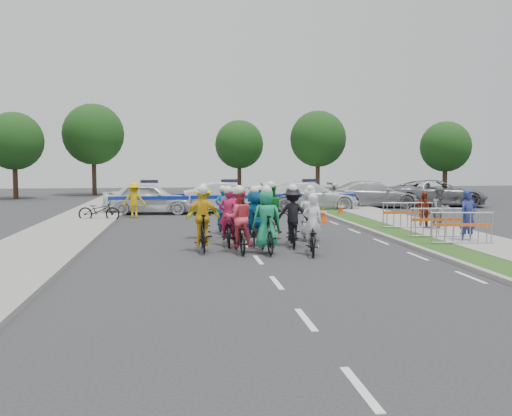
{
  "coord_description": "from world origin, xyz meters",
  "views": [
    {
      "loc": [
        -2.11,
        -15.37,
        2.7
      ],
      "look_at": [
        0.49,
        4.15,
        1.1
      ],
      "focal_mm": 40.0,
      "sensor_mm": 36.0,
      "label": 1
    }
  ],
  "objects": [
    {
      "name": "rider_11",
      "position": [
        0.74,
        5.41,
        0.77
      ],
      "size": [
        1.47,
        1.76,
        1.83
      ],
      "rotation": [
        0.0,
        0.0,
        3.18
      ],
      "color": "black",
      "rests_on": "ground"
    },
    {
      "name": "rider_10",
      "position": [
        -1.31,
        4.51,
        0.75
      ],
      "size": [
        1.12,
        1.96,
        1.95
      ],
      "rotation": [
        0.0,
        0.0,
        3.21
      ],
      "color": "black",
      "rests_on": "ground"
    },
    {
      "name": "police_car_1",
      "position": [
        0.49,
        14.81,
        0.81
      ],
      "size": [
        4.93,
        1.82,
        1.61
      ],
      "primitive_type": "imported",
      "rotation": [
        0.0,
        0.0,
        1.59
      ],
      "color": "silver",
      "rests_on": "ground"
    },
    {
      "name": "sidewalk_right",
      "position": [
        7.6,
        5.0,
        0.07
      ],
      "size": [
        2.4,
        60.0,
        0.13
      ],
      "primitive_type": "cube",
      "color": "gray",
      "rests_on": "ground"
    },
    {
      "name": "rider_12",
      "position": [
        -0.55,
        5.85,
        0.6
      ],
      "size": [
        0.83,
        1.85,
        1.83
      ],
      "rotation": [
        0.0,
        0.0,
        3.26
      ],
      "color": "black",
      "rests_on": "ground"
    },
    {
      "name": "cone_1",
      "position": [
        5.89,
        12.37,
        0.34
      ],
      "size": [
        0.4,
        0.4,
        0.7
      ],
      "color": "#F24C0C",
      "rests_on": "ground"
    },
    {
      "name": "rider_1",
      "position": [
        0.4,
        1.12,
        0.78
      ],
      "size": [
        0.87,
        1.95,
        2.02
      ],
      "rotation": [
        0.0,
        0.0,
        3.19
      ],
      "color": "black",
      "rests_on": "ground"
    },
    {
      "name": "tree_3",
      "position": [
        -9.0,
        32.0,
        4.89
      ],
      "size": [
        4.9,
        4.9,
        7.35
      ],
      "color": "#382619",
      "rests_on": "ground"
    },
    {
      "name": "civilian_suv",
      "position": [
        13.21,
        17.13,
        0.8
      ],
      "size": [
        6.11,
        3.48,
        1.61
      ],
      "primitive_type": "imported",
      "rotation": [
        0.0,
        0.0,
        1.42
      ],
      "color": "slate",
      "rests_on": "ground"
    },
    {
      "name": "rider_7",
      "position": [
        2.24,
        3.53,
        0.75
      ],
      "size": [
        0.83,
        1.85,
        1.92
      ],
      "rotation": [
        0.0,
        0.0,
        3.19
      ],
      "color": "black",
      "rests_on": "ground"
    },
    {
      "name": "cone_0",
      "position": [
        4.22,
        9.38,
        0.34
      ],
      "size": [
        0.4,
        0.4,
        0.7
      ],
      "color": "#F24C0C",
      "rests_on": "ground"
    },
    {
      "name": "parked_bike",
      "position": [
        -5.8,
        11.2,
        0.49
      ],
      "size": [
        1.95,
        0.89,
        0.99
      ],
      "primitive_type": "imported",
      "rotation": [
        0.0,
        0.0,
        1.44
      ],
      "color": "black",
      "rests_on": "ground"
    },
    {
      "name": "rider_5",
      "position": [
        0.25,
        2.78,
        0.81
      ],
      "size": [
        1.59,
        1.89,
        1.93
      ],
      "rotation": [
        0.0,
        0.0,
        3.02
      ],
      "color": "black",
      "rests_on": "ground"
    },
    {
      "name": "tree_2",
      "position": [
        18.0,
        26.0,
        3.83
      ],
      "size": [
        3.85,
        3.85,
        5.77
      ],
      "color": "#382619",
      "rests_on": "ground"
    },
    {
      "name": "tree_4",
      "position": [
        3.0,
        34.0,
        4.19
      ],
      "size": [
        4.2,
        4.2,
        6.3
      ],
      "color": "#382619",
      "rests_on": "ground"
    },
    {
      "name": "barrier_0",
      "position": [
        6.7,
        1.49,
        0.56
      ],
      "size": [
        2.05,
        0.74,
        1.12
      ],
      "primitive_type": null,
      "rotation": [
        0.0,
        0.0,
        -0.12
      ],
      "color": "#A5A8AD",
      "rests_on": "ground"
    },
    {
      "name": "marshal_hiviz",
      "position": [
        -4.32,
        12.65,
        0.85
      ],
      "size": [
        1.14,
        0.71,
        1.7
      ],
      "primitive_type": "imported",
      "rotation": [
        0.0,
        0.0,
        3.06
      ],
      "color": "#DFB70B",
      "rests_on": "ground"
    },
    {
      "name": "civilian_sedan",
      "position": [
        9.25,
        17.07,
        0.78
      ],
      "size": [
        5.55,
        2.7,
        1.55
      ],
      "primitive_type": "imported",
      "rotation": [
        0.0,
        0.0,
        1.47
      ],
      "color": "#A1A1A5",
      "rests_on": "ground"
    },
    {
      "name": "spectator_0",
      "position": [
        7.26,
        2.16,
        0.9
      ],
      "size": [
        0.75,
        0.59,
        1.8
      ],
      "primitive_type": "imported",
      "rotation": [
        0.0,
        0.0,
        0.27
      ],
      "color": "navy",
      "rests_on": "ground"
    },
    {
      "name": "barrier_1",
      "position": [
        6.7,
        3.12,
        0.56
      ],
      "size": [
        2.04,
        0.72,
        1.12
      ],
      "primitive_type": null,
      "rotation": [
        0.0,
        0.0,
        -0.11
      ],
      "color": "#A5A8AD",
      "rests_on": "ground"
    },
    {
      "name": "tree_1",
      "position": [
        9.0,
        30.0,
        4.54
      ],
      "size": [
        4.55,
        4.55,
        6.82
      ],
      "color": "#382619",
      "rests_on": "ground"
    },
    {
      "name": "ground",
      "position": [
        0.0,
        0.0,
        0.0
      ],
      "size": [
        90.0,
        90.0,
        0.0
      ],
      "primitive_type": "plane",
      "color": "#28282B",
      "rests_on": "ground"
    },
    {
      "name": "rider_0",
      "position": [
        1.69,
        0.75,
        0.6
      ],
      "size": [
        0.92,
        1.85,
        1.8
      ],
      "rotation": [
        0.0,
        0.0,
        2.96
      ],
      "color": "black",
      "rests_on": "ground"
    },
    {
      "name": "rider_2",
      "position": [
        -0.39,
        1.39,
        0.74
      ],
      "size": [
        0.87,
        2.01,
        2.01
      ],
      "rotation": [
        0.0,
        0.0,
        3.2
      ],
      "color": "black",
      "rests_on": "ground"
    },
    {
      "name": "rider_3",
      "position": [
        -1.44,
        1.76,
        0.77
      ],
      "size": [
        1.01,
        1.92,
        2.01
      ],
      "rotation": [
        0.0,
        0.0,
        3.15
      ],
      "color": "black",
      "rests_on": "ground"
    },
    {
      "name": "police_car_0",
      "position": [
        -3.7,
        14.62,
        0.8
      ],
      "size": [
        4.84,
        2.25,
        1.6
      ],
      "primitive_type": "imported",
      "rotation": [
        0.0,
        0.0,
        1.49
      ],
      "color": "silver",
      "rests_on": "ground"
    },
    {
      "name": "spectator_2",
      "position": [
        7.35,
        5.83,
        0.77
      ],
      "size": [
        0.95,
        0.53,
        1.54
      ],
      "primitive_type": "imported",
      "rotation": [
        0.0,
        0.0,
        -0.18
      ],
      "color": "maroon",
      "rests_on": "ground"
    },
    {
      "name": "tree_0",
      "position": [
        -14.0,
        28.0,
        4.19
      ],
      "size": [
        4.2,
        4.2,
        6.3
      ],
      "color": "#382619",
      "rests_on": "ground"
    },
    {
      "name": "barrier_2",
      "position": [
        6.7,
        5.84,
        0.56
      ],
      "size": [
        2.05,
        0.77,
        1.12
      ],
      "primitive_type": null,
      "rotation": [
        0.0,
        0.0,
        -0.14
      ],
      "color": "#A5A8AD",
      "rests_on": "ground"
    },
    {
      "name": "sidewalk_left",
      "position": [
        -6.5,
        5.0,
        0.07
      ],
      "size": [
        3.0,
        60.0,
        0.13
      ],
      "primitive_type": "cube",
      "color": "gray",
      "rests_on": "ground"
    },
    {
      "name": "rider_6",
      "position": [
        -0.59,
        2.9,
        0.64
      ],
      "size": [
        0.76,
        1.93,
        1.94
      ],
      "rotation": [
        0.0,
        0.0,
        3.09
      ],
      "color": "black",
      "rests_on": "ground"
    },
    {
      "name": "police_car_2",
      "position": [
        5.08,
        15.71,
        0.79
      ],
      "size": [
        5.59,
        2.56,
        1.58
      ],
      "primitive_type": "imported",
      "rotation": [
        0.0,
        0.0,
        1.51
      ],
      "color": "silver",
      "rests_on": "ground"
    },
    {
      "name": "rider_9",
      "position": [
        -0.22,
        4.5,
        0.7
      ],
      "size": [
        0.92,
        1.73,
        1.81
      ],
      "rotation": [
        0.0,
        0.0,
        3.17
      ],
      "color": "black",
      "rests_on": "ground"
    },
    {
      "name": "rider_4",
      "position": [
        1.45,
        2.47,
        0.77
      ],
      "size": [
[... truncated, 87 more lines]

